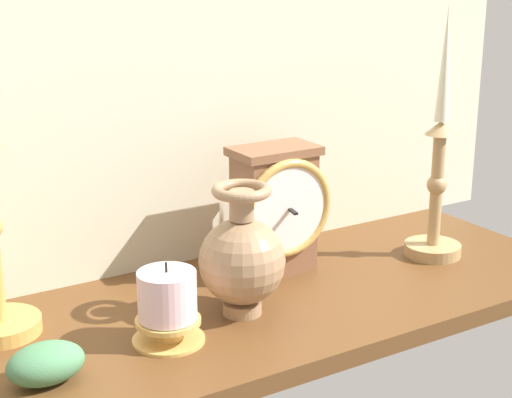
# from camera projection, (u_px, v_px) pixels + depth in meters

# --- Properties ---
(ground_plane) EXTENTS (1.00, 0.36, 0.02)m
(ground_plane) POSITION_uv_depth(u_px,v_px,m) (243.00, 311.00, 1.07)
(ground_plane) COLOR brown
(back_wall) EXTENTS (1.20, 0.02, 0.65)m
(back_wall) POSITION_uv_depth(u_px,v_px,m) (173.00, 41.00, 1.13)
(back_wall) COLOR beige
(back_wall) RESTS_ON ground_plane
(mantel_clock) EXTENTS (0.14, 0.10, 0.18)m
(mantel_clock) POSITION_uv_depth(u_px,v_px,m) (277.00, 209.00, 1.15)
(mantel_clock) COLOR brown
(mantel_clock) RESTS_ON ground_plane
(candlestick_tall_center) EXTENTS (0.09, 0.09, 0.37)m
(candlestick_tall_center) POSITION_uv_depth(u_px,v_px,m) (437.00, 179.00, 1.21)
(candlestick_tall_center) COLOR tan
(candlestick_tall_center) RESTS_ON ground_plane
(brass_vase_bulbous) EXTENTS (0.11, 0.11, 0.17)m
(brass_vase_bulbous) POSITION_uv_depth(u_px,v_px,m) (242.00, 258.00, 1.02)
(brass_vase_bulbous) COLOR #9E7A57
(brass_vase_bulbous) RESTS_ON ground_plane
(pillar_candle_front) EXTENTS (0.09, 0.09, 0.10)m
(pillar_candle_front) POSITION_uv_depth(u_px,v_px,m) (168.00, 307.00, 0.95)
(pillar_candle_front) COLOR #DBAA56
(pillar_candle_front) RESTS_ON ground_plane
(ivy_sprig) EXTENTS (0.08, 0.06, 0.05)m
(ivy_sprig) POSITION_uv_depth(u_px,v_px,m) (46.00, 363.00, 0.87)
(ivy_sprig) COLOR #4A8155
(ivy_sprig) RESTS_ON ground_plane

